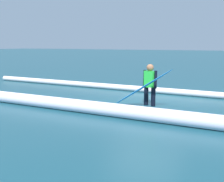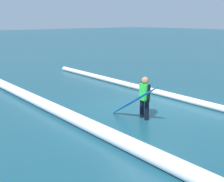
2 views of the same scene
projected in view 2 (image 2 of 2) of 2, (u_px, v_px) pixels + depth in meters
ground_plane at (151, 109)px, 10.58m from camera, size 151.97×151.97×0.00m
surfer at (145, 96)px, 9.45m from camera, size 0.50×0.29×1.30m
surfboard at (134, 101)px, 9.33m from camera, size 1.94×0.29×1.24m
wave_crest_foreground at (195, 102)px, 11.10m from camera, size 19.17×1.37×0.23m
wave_crest_midground at (65, 114)px, 9.45m from camera, size 20.04×1.39×0.36m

